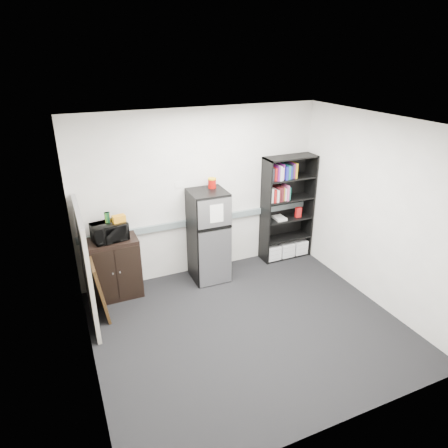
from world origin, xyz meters
The scene contains 18 objects.
floor centered at (0.00, 0.00, 0.00)m, with size 4.00×4.00×0.00m, color black.
wall_back centered at (0.00, 1.75, 1.35)m, with size 4.00×0.02×2.70m, color silver.
wall_right centered at (2.00, 0.00, 1.35)m, with size 0.02×3.50×2.70m, color silver.
wall_left centered at (-2.00, 0.00, 1.35)m, with size 0.02×3.50×2.70m, color silver.
ceiling centered at (0.00, 0.00, 2.70)m, with size 4.00×3.50×0.02m, color white.
electrical_raceway centered at (0.00, 1.72, 0.90)m, with size 3.92×0.05×0.10m, color slate.
wall_note centered at (-0.35, 1.74, 1.55)m, with size 0.14×0.00×0.10m, color white.
bookshelf centered at (1.53, 1.57, 0.91)m, with size 0.90×0.34×1.85m.
cubicle_partition centered at (-1.90, 1.08, 0.81)m, with size 0.06×1.30×1.62m.
cabinet centered at (-1.50, 1.50, 0.47)m, with size 0.75×0.50×0.94m.
microwave centered at (-1.50, 1.48, 1.07)m, with size 0.48×0.32×0.27m, color black.
snack_box_a centered at (-1.50, 1.52, 1.28)m, with size 0.07×0.05×0.15m, color #1E5B1A.
snack_box_b centered at (-1.50, 1.52, 1.28)m, with size 0.07×0.05×0.15m, color #0D3B23.
snack_box_c centered at (-1.50, 1.52, 1.28)m, with size 0.07×0.05×0.14m, color orange.
snack_bag centered at (-1.35, 1.47, 1.26)m, with size 0.18×0.10×0.10m, color orange.
refrigerator centered at (0.00, 1.42, 0.75)m, with size 0.57×0.60×1.50m.
coffee_can centered at (0.12, 1.55, 1.58)m, with size 0.13×0.13×0.18m.
framed_poster centered at (-1.77, 1.12, 0.43)m, with size 0.15×0.67×0.86m.
Camera 1 is at (-2.08, -3.93, 3.45)m, focal length 32.00 mm.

